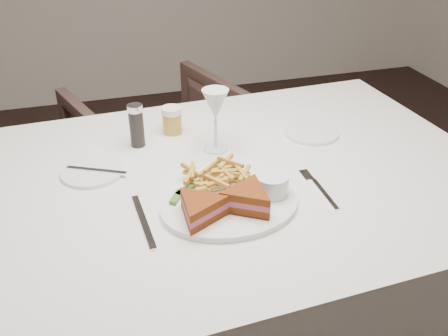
% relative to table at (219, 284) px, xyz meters
% --- Properties ---
extents(table, '(1.48, 1.02, 0.75)m').
position_rel_table_xyz_m(table, '(0.00, 0.00, 0.00)').
color(table, silver).
rests_on(table, ground).
extents(chair_far, '(0.84, 0.81, 0.69)m').
position_rel_table_xyz_m(chair_far, '(-0.00, 0.91, -0.03)').
color(chair_far, '#4A332D').
rests_on(chair_far, ground).
extents(table_setting, '(0.79, 0.62, 0.18)m').
position_rel_table_xyz_m(table_setting, '(-0.02, -0.05, 0.41)').
color(table_setting, white).
rests_on(table_setting, table).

